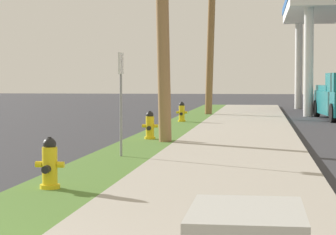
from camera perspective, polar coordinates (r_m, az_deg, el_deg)
name	(u,v)px	position (r m, az deg, el deg)	size (l,w,h in m)	color
fire_hydrant_nearest	(50,166)	(10.14, -9.68, -3.95)	(0.42, 0.37, 0.74)	yellow
fire_hydrant_second	(150,127)	(18.35, -1.49, -0.77)	(0.42, 0.38, 0.74)	yellow
fire_hydrant_third	(182,113)	(26.04, 1.14, 0.38)	(0.42, 0.37, 0.74)	yellow
utility_pole_background	(212,7)	(32.05, 3.60, 9.06)	(1.36, 0.58, 9.62)	olive
street_sign_post	(121,82)	(14.20, -3.89, 2.90)	(0.05, 0.36, 2.12)	gray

